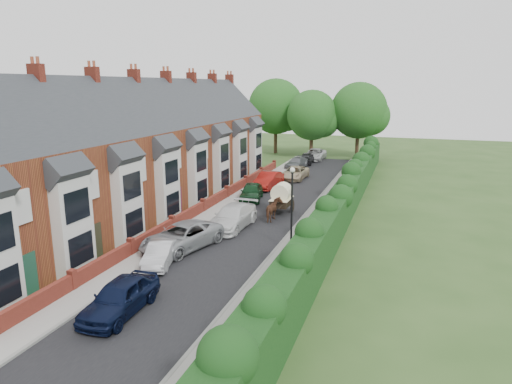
% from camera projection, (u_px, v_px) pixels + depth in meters
% --- Properties ---
extents(ground, '(140.00, 140.00, 0.00)m').
position_uv_depth(ground, '(214.00, 267.00, 25.44)').
color(ground, '#2D4C1E').
rests_on(ground, ground).
extents(road, '(6.00, 58.00, 0.02)m').
position_uv_depth(road, '(265.00, 214.00, 35.73)').
color(road, black).
rests_on(road, ground).
extents(pavement_hedge_side, '(2.20, 58.00, 0.12)m').
position_uv_depth(pavement_hedge_side, '(317.00, 218.00, 34.44)').
color(pavement_hedge_side, gray).
rests_on(pavement_hedge_side, ground).
extents(pavement_house_side, '(1.70, 58.00, 0.12)m').
position_uv_depth(pavement_house_side, '(220.00, 209.00, 36.92)').
color(pavement_house_side, gray).
rests_on(pavement_house_side, ground).
extents(kerb_hedge_side, '(0.18, 58.00, 0.13)m').
position_uv_depth(kerb_hedge_side, '(303.00, 217.00, 34.77)').
color(kerb_hedge_side, gray).
rests_on(kerb_hedge_side, ground).
extents(kerb_house_side, '(0.18, 58.00, 0.13)m').
position_uv_depth(kerb_house_side, '(229.00, 210.00, 36.67)').
color(kerb_house_side, gray).
rests_on(kerb_house_side, ground).
extents(hedge, '(2.10, 58.00, 2.85)m').
position_uv_depth(hedge, '(341.00, 201.00, 33.53)').
color(hedge, '#103513').
rests_on(hedge, ground).
extents(terrace_row, '(9.05, 40.50, 11.50)m').
position_uv_depth(terrace_row, '(140.00, 153.00, 37.00)').
color(terrace_row, brown).
rests_on(terrace_row, ground).
extents(garden_wall_row, '(0.35, 40.35, 1.10)m').
position_uv_depth(garden_wall_row, '(203.00, 207.00, 36.22)').
color(garden_wall_row, maroon).
rests_on(garden_wall_row, ground).
extents(lamppost, '(0.32, 0.32, 5.16)m').
position_uv_depth(lamppost, '(292.00, 198.00, 27.31)').
color(lamppost, black).
rests_on(lamppost, ground).
extents(tree_far_left, '(7.14, 6.80, 9.29)m').
position_uv_depth(tree_far_left, '(315.00, 116.00, 61.91)').
color(tree_far_left, '#332316').
rests_on(tree_far_left, ground).
extents(tree_far_right, '(7.98, 7.60, 10.31)m').
position_uv_depth(tree_far_right, '(362.00, 112.00, 61.73)').
color(tree_far_right, '#332316').
rests_on(tree_far_right, ground).
extents(tree_far_back, '(8.40, 8.00, 10.82)m').
position_uv_depth(tree_far_back, '(279.00, 108.00, 66.32)').
color(tree_far_back, '#332316').
rests_on(tree_far_back, ground).
extents(car_navy, '(1.99, 4.65, 1.57)m').
position_uv_depth(car_navy, '(120.00, 297.00, 20.09)').
color(car_navy, black).
rests_on(car_navy, ground).
extents(car_silver_a, '(2.30, 4.08, 1.27)m').
position_uv_depth(car_silver_a, '(161.00, 254.00, 25.67)').
color(car_silver_a, '#B1B1B6').
rests_on(car_silver_a, ground).
extents(car_silver_b, '(4.02, 6.22, 1.59)m').
position_uv_depth(car_silver_b, '(182.00, 237.00, 28.01)').
color(car_silver_b, '#94979B').
rests_on(car_silver_b, ground).
extents(car_white, '(2.44, 5.55, 1.59)m').
position_uv_depth(car_white, '(232.00, 217.00, 32.22)').
color(car_white, silver).
rests_on(car_white, ground).
extents(car_green, '(2.63, 4.67, 1.50)m').
position_uv_depth(car_green, '(251.00, 192.00, 39.98)').
color(car_green, '#0F3317').
rests_on(car_green, ground).
extents(car_red, '(1.98, 4.91, 1.58)m').
position_uv_depth(car_red, '(268.00, 180.00, 44.63)').
color(car_red, maroon).
rests_on(car_red, ground).
extents(car_beige, '(2.41, 4.98, 1.37)m').
position_uv_depth(car_beige, '(295.00, 173.00, 48.87)').
color(car_beige, tan).
rests_on(car_beige, ground).
extents(car_grey, '(2.45, 4.62, 1.27)m').
position_uv_depth(car_grey, '(297.00, 163.00, 55.48)').
color(car_grey, '#5B5E63').
rests_on(car_grey, ground).
extents(car_black, '(1.84, 4.22, 1.42)m').
position_uv_depth(car_black, '(307.00, 158.00, 58.33)').
color(car_black, black).
rests_on(car_black, ground).
extents(horse, '(0.92, 2.00, 1.68)m').
position_uv_depth(horse, '(274.00, 210.00, 33.84)').
color(horse, '#54311F').
rests_on(horse, ground).
extents(horse_cart, '(1.53, 3.38, 2.44)m').
position_uv_depth(horse_cart, '(282.00, 196.00, 35.70)').
color(horse_cart, black).
rests_on(horse_cart, ground).
extents(car_extra_far, '(2.47, 5.33, 1.48)m').
position_uv_depth(car_extra_far, '(315.00, 154.00, 61.52)').
color(car_extra_far, silver).
rests_on(car_extra_far, ground).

